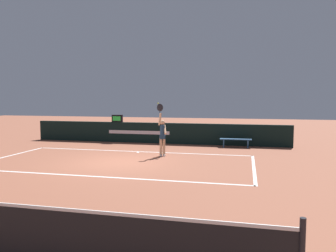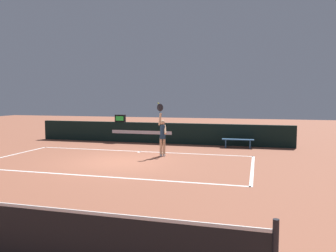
{
  "view_description": "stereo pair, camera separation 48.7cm",
  "coord_description": "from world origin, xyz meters",
  "px_view_note": "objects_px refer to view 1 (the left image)",
  "views": [
    {
      "loc": [
        5.08,
        -12.79,
        2.65
      ],
      "look_at": [
        1.68,
        1.69,
        1.38
      ],
      "focal_mm": 35.7,
      "sensor_mm": 36.0,
      "label": 1
    },
    {
      "loc": [
        5.55,
        -12.67,
        2.65
      ],
      "look_at": [
        1.68,
        1.69,
        1.38
      ],
      "focal_mm": 35.7,
      "sensor_mm": 36.0,
      "label": 2
    }
  ],
  "objects_px": {
    "tennis_player": "(162,135)",
    "courtside_bench_near": "(236,141)",
    "tennis_ball": "(158,103)",
    "speed_display": "(117,118)"
  },
  "relations": [
    {
      "from": "tennis_player",
      "to": "courtside_bench_near",
      "type": "height_order",
      "value": "tennis_player"
    },
    {
      "from": "tennis_player",
      "to": "tennis_ball",
      "type": "relative_size",
      "value": 36.11
    },
    {
      "from": "speed_display",
      "to": "tennis_ball",
      "type": "distance_m",
      "value": 5.48
    },
    {
      "from": "tennis_ball",
      "to": "courtside_bench_near",
      "type": "distance_m",
      "value": 5.16
    },
    {
      "from": "speed_display",
      "to": "tennis_player",
      "type": "bearing_deg",
      "value": -47.07
    },
    {
      "from": "speed_display",
      "to": "courtside_bench_near",
      "type": "bearing_deg",
      "value": -5.6
    },
    {
      "from": "speed_display",
      "to": "tennis_ball",
      "type": "relative_size",
      "value": 9.65
    },
    {
      "from": "speed_display",
      "to": "tennis_player",
      "type": "relative_size",
      "value": 0.27
    },
    {
      "from": "tennis_ball",
      "to": "courtside_bench_near",
      "type": "bearing_deg",
      "value": 44.66
    },
    {
      "from": "tennis_player",
      "to": "tennis_ball",
      "type": "distance_m",
      "value": 1.43
    }
  ]
}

